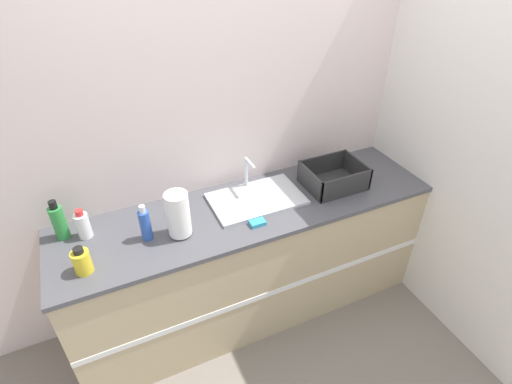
# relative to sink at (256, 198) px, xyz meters

# --- Properties ---
(ground_plane) EXTENTS (12.00, 12.00, 0.00)m
(ground_plane) POSITION_rel_sink_xyz_m (-0.06, -0.35, -0.93)
(ground_plane) COLOR slate
(wall_back) EXTENTS (4.74, 0.06, 2.60)m
(wall_back) POSITION_rel_sink_xyz_m (-0.06, 0.28, 0.37)
(wall_back) COLOR silver
(wall_back) RESTS_ON ground_plane
(wall_right) EXTENTS (0.06, 2.61, 2.60)m
(wall_right) POSITION_rel_sink_xyz_m (1.14, -0.05, 0.37)
(wall_right) COLOR silver
(wall_right) RESTS_ON ground_plane
(counter_cabinet) EXTENTS (2.36, 0.63, 0.92)m
(counter_cabinet) POSITION_rel_sink_xyz_m (-0.06, -0.05, -0.47)
(counter_cabinet) COLOR tan
(counter_cabinet) RESTS_ON ground_plane
(sink) EXTENTS (0.57, 0.36, 0.23)m
(sink) POSITION_rel_sink_xyz_m (0.00, 0.00, 0.00)
(sink) COLOR silver
(sink) RESTS_ON counter_cabinet
(paper_towel_roll) EXTENTS (0.13, 0.13, 0.27)m
(paper_towel_roll) POSITION_rel_sink_xyz_m (-0.52, -0.12, 0.12)
(paper_towel_roll) COLOR #4C4C51
(paper_towel_roll) RESTS_ON counter_cabinet
(dish_rack) EXTENTS (0.38, 0.30, 0.15)m
(dish_rack) POSITION_rel_sink_xyz_m (0.53, -0.06, 0.04)
(dish_rack) COLOR #2D2D2D
(dish_rack) RESTS_ON counter_cabinet
(bottle_blue) EXTENTS (0.06, 0.06, 0.22)m
(bottle_blue) POSITION_rel_sink_xyz_m (-0.70, -0.08, 0.08)
(bottle_blue) COLOR #2D56B7
(bottle_blue) RESTS_ON counter_cabinet
(bottle_white_spray) EXTENTS (0.07, 0.07, 0.18)m
(bottle_white_spray) POSITION_rel_sink_xyz_m (-1.00, 0.08, 0.06)
(bottle_white_spray) COLOR white
(bottle_white_spray) RESTS_ON counter_cabinet
(bottle_yellow) EXTENTS (0.09, 0.09, 0.15)m
(bottle_yellow) POSITION_rel_sink_xyz_m (-1.04, -0.19, 0.05)
(bottle_yellow) COLOR yellow
(bottle_yellow) RESTS_ON counter_cabinet
(bottle_green) EXTENTS (0.07, 0.07, 0.24)m
(bottle_green) POSITION_rel_sink_xyz_m (-1.12, 0.13, 0.09)
(bottle_green) COLOR #2D8C3D
(bottle_green) RESTS_ON counter_cabinet
(sponge) EXTENTS (0.09, 0.06, 0.02)m
(sponge) POSITION_rel_sink_xyz_m (-0.09, -0.22, -0.00)
(sponge) COLOR #3399BF
(sponge) RESTS_ON counter_cabinet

